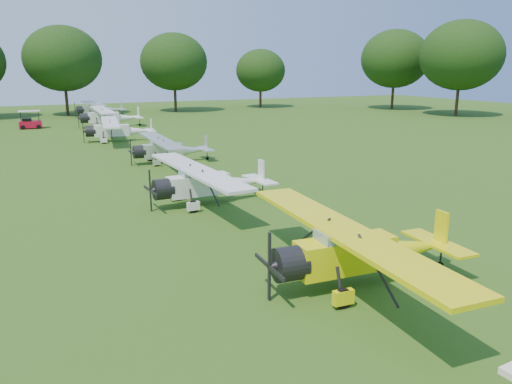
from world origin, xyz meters
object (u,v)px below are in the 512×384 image
aircraft_3 (207,181)px  aircraft_7 (98,108)px  aircraft_5 (117,128)px  golf_cart (30,123)px  aircraft_6 (108,116)px  aircraft_4 (169,148)px  aircraft_2 (359,247)px

aircraft_3 → aircraft_7: 50.83m
aircraft_5 → golf_cart: (-7.41, 14.71, -0.55)m
aircraft_3 → aircraft_7: aircraft_7 is taller
aircraft_7 → golf_cart: size_ratio=4.49×
golf_cart → aircraft_7: bearing=51.0°
aircraft_7 → golf_cart: 14.41m
aircraft_6 → golf_cart: bearing=166.7°
aircraft_4 → aircraft_6: bearing=92.0°
aircraft_5 → golf_cart: bearing=124.0°
aircraft_3 → golf_cart: aircraft_3 is taller
aircraft_6 → aircraft_7: size_ratio=1.06×
aircraft_3 → aircraft_4: aircraft_3 is taller
aircraft_4 → golf_cart: 29.02m
aircraft_2 → aircraft_6: (-0.17, 49.17, 0.08)m
aircraft_4 → aircraft_5: aircraft_5 is taller
aircraft_6 → golf_cart: size_ratio=4.78×
aircraft_2 → golf_cart: (-8.74, 51.40, -0.59)m
aircraft_4 → aircraft_6: size_ratio=0.82×
aircraft_4 → aircraft_5: bearing=97.9°
aircraft_2 → aircraft_4: bearing=92.7°
aircraft_7 → golf_cart: bearing=-134.3°
aircraft_2 → golf_cart: aircraft_2 is taller
aircraft_2 → golf_cart: 52.14m
aircraft_7 → aircraft_3: bearing=-96.0°
aircraft_4 → golf_cart: (-8.92, 27.61, -0.43)m
aircraft_4 → aircraft_6: 25.38m
aircraft_2 → aircraft_7: aircraft_2 is taller
aircraft_2 → aircraft_4: (0.18, 23.79, -0.16)m
aircraft_4 → golf_cart: bearing=109.2°
aircraft_5 → aircraft_7: aircraft_7 is taller
aircraft_2 → aircraft_7: 62.42m
aircraft_2 → aircraft_3: (-1.09, 11.61, -0.05)m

